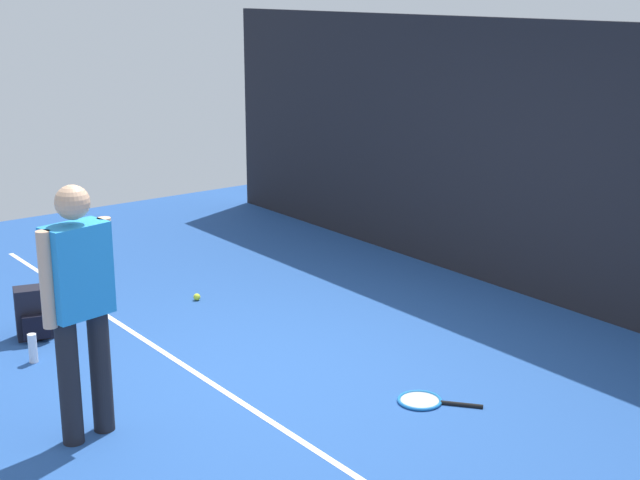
# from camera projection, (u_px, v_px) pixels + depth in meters

# --- Properties ---
(ground_plane) EXTENTS (12.00, 12.00, 0.00)m
(ground_plane) POSITION_uv_depth(u_px,v_px,m) (279.00, 373.00, 7.07)
(ground_plane) COLOR #234C93
(back_fence) EXTENTS (10.00, 0.10, 2.59)m
(back_fence) POSITION_uv_depth(u_px,v_px,m) (544.00, 163.00, 8.47)
(back_fence) COLOR black
(back_fence) RESTS_ON ground
(court_line) EXTENTS (9.00, 0.05, 0.00)m
(court_line) POSITION_uv_depth(u_px,v_px,m) (222.00, 390.00, 6.77)
(court_line) COLOR white
(court_line) RESTS_ON ground
(tennis_player) EXTENTS (0.29, 0.52, 1.70)m
(tennis_player) POSITION_uv_depth(u_px,v_px,m) (79.00, 298.00, 5.83)
(tennis_player) COLOR black
(tennis_player) RESTS_ON ground
(tennis_racket) EXTENTS (0.59, 0.52, 0.03)m
(tennis_racket) POSITION_uv_depth(u_px,v_px,m) (424.00, 401.00, 6.58)
(tennis_racket) COLOR black
(tennis_racket) RESTS_ON ground
(backpack) EXTENTS (0.34, 0.34, 0.44)m
(backpack) POSITION_uv_depth(u_px,v_px,m) (34.00, 314.00, 7.74)
(backpack) COLOR black
(backpack) RESTS_ON ground
(tennis_ball_by_fence) EXTENTS (0.07, 0.07, 0.07)m
(tennis_ball_by_fence) POSITION_uv_depth(u_px,v_px,m) (197.00, 297.00, 8.70)
(tennis_ball_by_fence) COLOR #CCE033
(tennis_ball_by_fence) RESTS_ON ground
(tennis_ball_mid_court) EXTENTS (0.07, 0.07, 0.07)m
(tennis_ball_mid_court) POSITION_uv_depth(u_px,v_px,m) (75.00, 388.00, 6.74)
(tennis_ball_mid_court) COLOR #CCE033
(tennis_ball_mid_court) RESTS_ON ground
(water_bottle) EXTENTS (0.07, 0.07, 0.24)m
(water_bottle) POSITION_uv_depth(u_px,v_px,m) (33.00, 348.00, 7.25)
(water_bottle) COLOR white
(water_bottle) RESTS_ON ground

